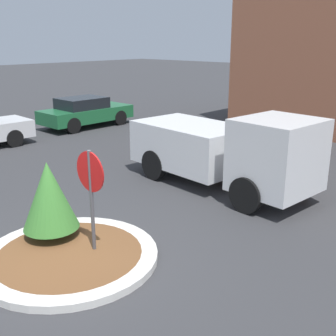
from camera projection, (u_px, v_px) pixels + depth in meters
ground_plane at (70, 260)px, 8.00m from camera, size 120.00×120.00×0.00m
traffic_island at (70, 256)px, 7.98m from camera, size 3.35×3.35×0.14m
stop_sign at (91, 184)px, 7.73m from camera, size 0.77×0.07×2.11m
island_shrub at (49, 195)px, 8.39m from camera, size 1.13×1.13×1.58m
utility_truck at (223, 150)px, 11.56m from camera, size 5.65×2.52×2.19m
parked_sedan_green at (85, 112)px, 19.91m from camera, size 1.95×4.37×1.40m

